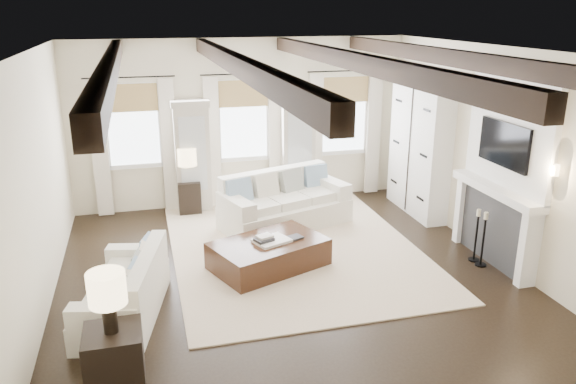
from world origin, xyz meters
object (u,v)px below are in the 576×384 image
object	(u,v)px
ottoman	(269,254)
side_table_front	(114,356)
side_table_back	(189,197)
sofa_left	(128,291)
sofa_back	(283,204)

from	to	relation	value
ottoman	side_table_front	xyz separation A→B (m)	(-2.15, -2.21, 0.08)
ottoman	side_table_front	size ratio (longest dim) A/B	2.77
side_table_back	sofa_left	bearing A→B (deg)	-107.09
sofa_back	sofa_left	world-z (taller)	sofa_back
sofa_back	side_table_back	bearing A→B (deg)	145.05
side_table_front	side_table_back	xyz separation A→B (m)	(1.24, 4.94, 0.02)
sofa_left	sofa_back	bearing A→B (deg)	43.24
sofa_back	side_table_back	world-z (taller)	sofa_back
ottoman	side_table_front	world-z (taller)	side_table_front
sofa_left	ottoman	world-z (taller)	sofa_left
side_table_front	side_table_back	size ratio (longest dim) A/B	0.94
sofa_back	side_table_front	bearing A→B (deg)	-126.05
side_table_back	ottoman	bearing A→B (deg)	-71.49
sofa_back	side_table_back	distance (m)	1.91
sofa_left	side_table_front	world-z (taller)	sofa_left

